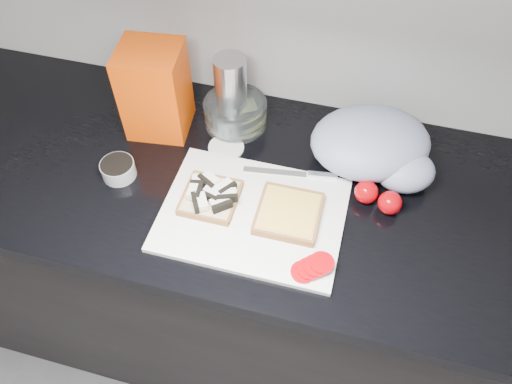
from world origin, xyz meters
TOP-DOWN VIEW (x-y plane):
  - base_cabinet at (0.00, 1.20)m, footprint 3.50×0.60m
  - countertop at (0.00, 1.20)m, footprint 3.50×0.64m
  - cutting_board at (0.03, 1.10)m, footprint 0.40×0.30m
  - bread_left at (-0.07, 1.11)m, footprint 0.13×0.13m
  - bread_right at (0.11, 1.11)m, footprint 0.14×0.14m
  - tomato_slices at (0.18, 0.99)m, footprint 0.09×0.08m
  - knife at (0.11, 1.24)m, footprint 0.22×0.05m
  - seed_tub at (-0.31, 1.13)m, footprint 0.08×0.08m
  - tub_lid at (-0.09, 1.28)m, footprint 0.12×0.12m
  - glass_bowl at (-0.09, 1.38)m, footprint 0.16×0.16m
  - bread_bag at (-0.27, 1.32)m, footprint 0.16×0.15m
  - steel_canister at (-0.10, 1.38)m, footprint 0.08×0.08m
  - grocery_bag at (0.26, 1.33)m, footprint 0.34×0.30m
  - whole_tomatoes at (0.29, 1.20)m, footprint 0.11×0.07m

SIDE VIEW (x-z plane):
  - base_cabinet at x=0.00m, z-range 0.00..0.86m
  - countertop at x=0.00m, z-range 0.86..0.90m
  - tub_lid at x=-0.09m, z-range 0.90..0.91m
  - cutting_board at x=0.03m, z-range 0.90..0.91m
  - knife at x=0.11m, z-range 0.91..0.92m
  - tomato_slices at x=0.18m, z-range 0.91..0.93m
  - bread_right at x=0.11m, z-range 0.91..0.93m
  - seed_tub at x=-0.31m, z-range 0.90..0.94m
  - bread_left at x=-0.07m, z-range 0.91..0.95m
  - whole_tomatoes at x=0.29m, z-range 0.90..0.95m
  - glass_bowl at x=-0.09m, z-range 0.90..0.97m
  - grocery_bag at x=0.26m, z-range 0.90..1.02m
  - steel_canister at x=-0.10m, z-range 0.90..1.09m
  - bread_bag at x=-0.27m, z-range 0.90..1.13m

